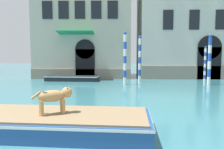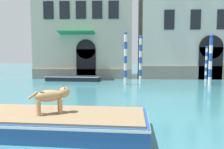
{
  "view_description": "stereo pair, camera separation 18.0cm",
  "coord_description": "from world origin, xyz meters",
  "px_view_note": "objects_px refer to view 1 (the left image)",
  "views": [
    {
      "loc": [
        5.21,
        -1.15,
        2.57
      ],
      "look_at": [
        4.89,
        13.63,
        1.2
      ],
      "focal_mm": 35.0,
      "sensor_mm": 36.0,
      "label": 1
    },
    {
      "loc": [
        5.39,
        -1.15,
        2.57
      ],
      "look_at": [
        4.89,
        13.63,
        1.2
      ],
      "focal_mm": 35.0,
      "sensor_mm": 36.0,
      "label": 2
    }
  ],
  "objects_px": {
    "mooring_pole_2": "(125,58)",
    "mooring_pole_3": "(205,64)",
    "boat_moored_near_palazzo": "(72,78)",
    "mooring_pole_4": "(209,59)",
    "dog_on_deck": "(55,96)",
    "mooring_pole_0": "(140,59)",
    "boat_foreground": "(33,121)"
  },
  "relations": [
    {
      "from": "mooring_pole_2",
      "to": "mooring_pole_3",
      "type": "height_order",
      "value": "mooring_pole_2"
    },
    {
      "from": "boat_moored_near_palazzo",
      "to": "mooring_pole_3",
      "type": "xyz_separation_m",
      "value": [
        12.35,
        -0.89,
        1.4
      ]
    },
    {
      "from": "boat_moored_near_palazzo",
      "to": "mooring_pole_4",
      "type": "relative_size",
      "value": 1.23
    },
    {
      "from": "dog_on_deck",
      "to": "mooring_pole_2",
      "type": "xyz_separation_m",
      "value": [
        2.71,
        11.64,
        1.05
      ]
    },
    {
      "from": "dog_on_deck",
      "to": "mooring_pole_0",
      "type": "height_order",
      "value": "mooring_pole_0"
    },
    {
      "from": "mooring_pole_3",
      "to": "boat_moored_near_palazzo",
      "type": "bearing_deg",
      "value": 175.86
    },
    {
      "from": "boat_foreground",
      "to": "mooring_pole_0",
      "type": "height_order",
      "value": "mooring_pole_0"
    },
    {
      "from": "mooring_pole_0",
      "to": "mooring_pole_2",
      "type": "relative_size",
      "value": 0.95
    },
    {
      "from": "mooring_pole_3",
      "to": "mooring_pole_4",
      "type": "xyz_separation_m",
      "value": [
        -0.24,
        -1.47,
        0.49
      ]
    },
    {
      "from": "boat_foreground",
      "to": "mooring_pole_2",
      "type": "distance_m",
      "value": 12.22
    },
    {
      "from": "boat_moored_near_palazzo",
      "to": "mooring_pole_3",
      "type": "relative_size",
      "value": 1.59
    },
    {
      "from": "boat_moored_near_palazzo",
      "to": "dog_on_deck",
      "type": "bearing_deg",
      "value": -76.28
    },
    {
      "from": "dog_on_deck",
      "to": "mooring_pole_0",
      "type": "bearing_deg",
      "value": 47.33
    },
    {
      "from": "dog_on_deck",
      "to": "mooring_pole_3",
      "type": "xyz_separation_m",
      "value": [
        10.05,
        13.08,
        0.45
      ]
    },
    {
      "from": "mooring_pole_0",
      "to": "mooring_pole_2",
      "type": "bearing_deg",
      "value": -130.26
    },
    {
      "from": "mooring_pole_2",
      "to": "boat_foreground",
      "type": "bearing_deg",
      "value": -106.72
    },
    {
      "from": "mooring_pole_0",
      "to": "mooring_pole_3",
      "type": "height_order",
      "value": "mooring_pole_0"
    },
    {
      "from": "dog_on_deck",
      "to": "mooring_pole_4",
      "type": "xyz_separation_m",
      "value": [
        9.81,
        11.61,
        0.93
      ]
    },
    {
      "from": "boat_foreground",
      "to": "mooring_pole_4",
      "type": "xyz_separation_m",
      "value": [
        10.58,
        11.52,
        1.81
      ]
    },
    {
      "from": "boat_foreground",
      "to": "mooring_pole_0",
      "type": "bearing_deg",
      "value": 73.4
    },
    {
      "from": "boat_moored_near_palazzo",
      "to": "mooring_pole_2",
      "type": "distance_m",
      "value": 5.88
    },
    {
      "from": "boat_moored_near_palazzo",
      "to": "mooring_pole_0",
      "type": "distance_m",
      "value": 6.74
    },
    {
      "from": "mooring_pole_0",
      "to": "mooring_pole_4",
      "type": "relative_size",
      "value": 1.01
    },
    {
      "from": "mooring_pole_4",
      "to": "mooring_pole_3",
      "type": "bearing_deg",
      "value": 80.8
    },
    {
      "from": "boat_foreground",
      "to": "boat_moored_near_palazzo",
      "type": "distance_m",
      "value": 13.98
    },
    {
      "from": "dog_on_deck",
      "to": "mooring_pole_0",
      "type": "relative_size",
      "value": 0.28
    },
    {
      "from": "boat_foreground",
      "to": "mooring_pole_3",
      "type": "height_order",
      "value": "mooring_pole_3"
    },
    {
      "from": "boat_foreground",
      "to": "dog_on_deck",
      "type": "distance_m",
      "value": 1.16
    },
    {
      "from": "mooring_pole_3",
      "to": "mooring_pole_4",
      "type": "bearing_deg",
      "value": -99.2
    },
    {
      "from": "boat_foreground",
      "to": "mooring_pole_3",
      "type": "xyz_separation_m",
      "value": [
        10.82,
        13.0,
        1.32
      ]
    },
    {
      "from": "dog_on_deck",
      "to": "mooring_pole_3",
      "type": "relative_size",
      "value": 0.37
    },
    {
      "from": "boat_foreground",
      "to": "dog_on_deck",
      "type": "bearing_deg",
      "value": -2.59
    }
  ]
}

